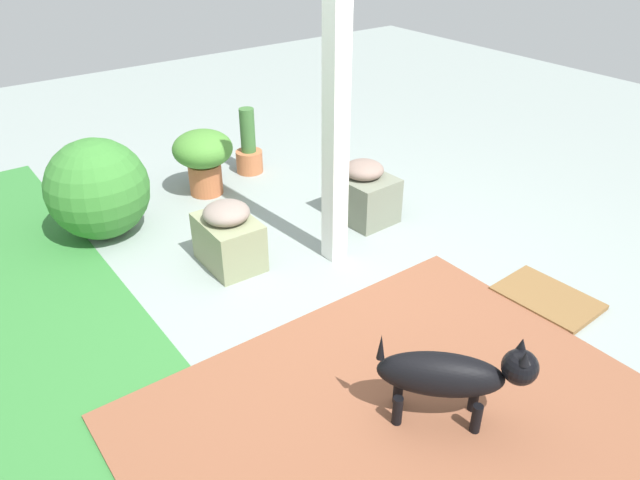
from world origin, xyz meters
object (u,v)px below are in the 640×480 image
Objects in this scene: stone_planter_mid at (229,236)px; porch_pillar at (336,89)px; dog at (452,375)px; round_shrub at (98,189)px; terracotta_pot_tall at (249,150)px; stone_planter_nearest at (363,193)px; doormat at (547,298)px; terracotta_pot_broad at (203,155)px.

porch_pillar is at bearing -118.89° from stone_planter_mid.
stone_planter_mid is 1.82m from dog.
round_shrub is 2.79m from dog.
terracotta_pot_tall reaches higher than dog.
stone_planter_nearest is 2.04m from dog.
doormat is at bearing -171.67° from stone_planter_nearest.
stone_planter_mid is at bearing 160.52° from terracotta_pot_broad.
terracotta_pot_broad is 0.55m from terracotta_pot_tall.
dog is (-1.78, 0.99, 0.07)m from stone_planter_nearest.
dog reaches higher than stone_planter_mid.
doormat is at bearing -142.28° from round_shrub.
dog is at bearing -175.66° from stone_planter_mid.
round_shrub is 1.24× the size of doormat.
round_shrub is at bearing 60.79° from stone_planter_nearest.
dog is 1.27m from doormat.
terracotta_pot_broad is at bearing 34.40° from stone_planter_nearest.
porch_pillar is 1.12m from stone_planter_nearest.
stone_planter_mid is 1.14m from terracotta_pot_broad.
terracotta_pot_broad is at bearing -19.48° from stone_planter_mid.
stone_planter_nearest is 0.86× the size of terracotta_pot_tall.
terracotta_pot_broad is (1.09, 0.75, 0.12)m from stone_planter_nearest.
terracotta_pot_broad reaches higher than doormat.
stone_planter_mid is 1.51m from terracotta_pot_tall.
round_shrub is at bearing 103.17° from terracotta_pot_tall.
round_shrub is (1.24, 1.14, -0.80)m from porch_pillar.
doormat is (-2.59, -0.97, -0.32)m from terracotta_pot_broad.
stone_planter_mid is 0.82× the size of terracotta_pot_tall.
porch_pillar is 4.35× the size of terracotta_pot_broad.
porch_pillar reaches higher than terracotta_pot_tall.
dog is at bearing 175.23° from terracotta_pot_broad.
porch_pillar is 1.80m from doormat.
porch_pillar is 3.23× the size of round_shrub.
terracotta_pot_broad is (1.07, -0.38, 0.12)m from stone_planter_mid.
stone_planter_mid is 0.88× the size of terracotta_pot_broad.
stone_planter_mid is 0.81× the size of doormat.
stone_planter_mid is (0.03, 1.13, 0.00)m from stone_planter_nearest.
stone_planter_nearest is at bearing -28.99° from dog.
terracotta_pot_broad is 2.89m from dog.
porch_pillar is at bearing 121.37° from stone_planter_nearest.
terracotta_pot_tall is at bearing -76.83° from round_shrub.
porch_pillar reaches higher than round_shrub.
dog is at bearing 162.07° from porch_pillar.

